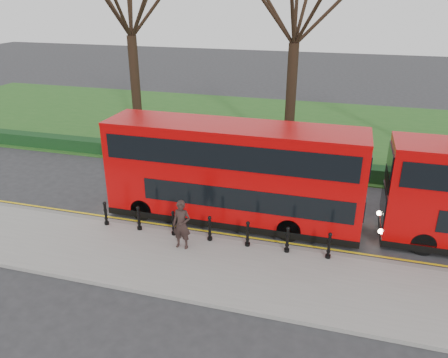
% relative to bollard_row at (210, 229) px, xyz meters
% --- Properties ---
extents(ground, '(120.00, 120.00, 0.00)m').
position_rel_bollard_row_xyz_m(ground, '(-0.60, 1.35, -0.65)').
color(ground, '#28282B').
rests_on(ground, ground).
extents(pavement, '(60.00, 4.00, 0.15)m').
position_rel_bollard_row_xyz_m(pavement, '(-0.60, -1.65, -0.58)').
color(pavement, gray).
rests_on(pavement, ground).
extents(kerb, '(60.00, 0.25, 0.16)m').
position_rel_bollard_row_xyz_m(kerb, '(-0.60, 0.35, -0.58)').
color(kerb, slate).
rests_on(kerb, ground).
extents(grass_verge, '(60.00, 18.00, 0.06)m').
position_rel_bollard_row_xyz_m(grass_verge, '(-0.60, 16.35, -0.62)').
color(grass_verge, '#22531B').
rests_on(grass_verge, ground).
extents(hedge, '(60.00, 0.90, 0.80)m').
position_rel_bollard_row_xyz_m(hedge, '(-0.60, 8.15, -0.25)').
color(hedge, black).
rests_on(hedge, ground).
extents(yellow_line_outer, '(60.00, 0.10, 0.01)m').
position_rel_bollard_row_xyz_m(yellow_line_outer, '(-0.60, 0.65, -0.64)').
color(yellow_line_outer, yellow).
rests_on(yellow_line_outer, ground).
extents(yellow_line_inner, '(60.00, 0.10, 0.01)m').
position_rel_bollard_row_xyz_m(yellow_line_inner, '(-0.60, 0.85, -0.64)').
color(yellow_line_inner, yellow).
rests_on(yellow_line_inner, ground).
extents(tree_mid, '(7.58, 7.58, 11.84)m').
position_rel_bollard_row_xyz_m(tree_mid, '(1.40, 11.35, 7.96)').
color(tree_mid, black).
rests_on(tree_mid, ground).
extents(bollard_row, '(9.24, 0.15, 1.00)m').
position_rel_bollard_row_xyz_m(bollard_row, '(0.00, 0.00, 0.00)').
color(bollard_row, black).
rests_on(bollard_row, pavement).
extents(bus_lead, '(10.67, 2.45, 4.24)m').
position_rel_bollard_row_xyz_m(bus_lead, '(0.33, 2.14, 1.49)').
color(bus_lead, '#AD0405').
rests_on(bus_lead, ground).
extents(pedestrian, '(0.72, 0.48, 1.94)m').
position_rel_bollard_row_xyz_m(pedestrian, '(-0.85, -0.78, 0.47)').
color(pedestrian, black).
rests_on(pedestrian, pavement).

